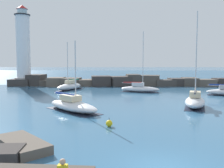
{
  "coord_description": "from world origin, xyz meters",
  "views": [
    {
      "loc": [
        -2.26,
        -11.62,
        5.15
      ],
      "look_at": [
        -2.85,
        20.19,
        2.47
      ],
      "focal_mm": 40.0,
      "sensor_mm": 36.0,
      "label": 1
    }
  ],
  "objects": [
    {
      "name": "breakwater_jetty",
      "position": [
        0.0,
        44.77,
        0.97
      ],
      "size": [
        55.9,
        6.99,
        2.58
      ],
      "color": "#383330",
      "rests_on": "ground"
    },
    {
      "name": "sailboat_moored_4",
      "position": [
        1.85,
        32.54,
        0.64
      ],
      "size": [
        7.14,
        3.73,
        10.61
      ],
      "color": "white",
      "rests_on": "ground"
    },
    {
      "name": "sailboat_moored_2",
      "position": [
        6.83,
        17.14,
        0.74
      ],
      "size": [
        3.87,
        6.15,
        11.05
      ],
      "color": "white",
      "rests_on": "ground"
    },
    {
      "name": "sailboat_moored_0",
      "position": [
        -7.0,
        14.79,
        0.62
      ],
      "size": [
        7.19,
        7.3,
        7.45
      ],
      "color": "white",
      "rests_on": "ground"
    },
    {
      "name": "open_sea_beyond",
      "position": [
        0.0,
        104.72,
        0.0
      ],
      "size": [
        400.0,
        116.0,
        0.01
      ],
      "color": "#235175",
      "rests_on": "ground"
    },
    {
      "name": "mooring_buoy_orange_near",
      "position": [
        -2.86,
        8.24,
        0.27
      ],
      "size": [
        0.54,
        0.54,
        0.74
      ],
      "color": "yellow",
      "rests_on": "ground"
    },
    {
      "name": "lighthouse",
      "position": [
        -23.3,
        44.57,
        8.04
      ],
      "size": [
        4.04,
        4.04,
        18.01
      ],
      "color": "gray",
      "rests_on": "ground"
    },
    {
      "name": "sailboat_moored_1",
      "position": [
        -11.3,
        35.98,
        0.71
      ],
      "size": [
        4.83,
        7.92,
        9.05
      ],
      "color": "white",
      "rests_on": "ground"
    },
    {
      "name": "foreground_rocks",
      "position": [
        -7.15,
        0.27,
        0.41
      ],
      "size": [
        7.56,
        8.51,
        1.21
      ],
      "color": "#383330",
      "rests_on": "ground"
    }
  ]
}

